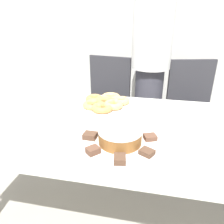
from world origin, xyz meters
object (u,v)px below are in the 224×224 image
(office_chair_right, at_px, (192,118))
(office_chair_left, at_px, (104,111))
(person_standing, at_px, (151,61))
(plate_cake, at_px, (120,143))
(plate_donuts, at_px, (106,106))
(frosted_cake, at_px, (120,135))
(napkin, at_px, (213,128))

(office_chair_right, bearing_deg, office_chair_left, 165.82)
(person_standing, distance_m, office_chair_left, 0.61)
(office_chair_right, distance_m, plate_cake, 1.13)
(office_chair_right, relative_size, plate_donuts, 2.74)
(office_chair_left, xyz_separation_m, office_chair_right, (0.78, -0.00, 0.00))
(frosted_cake, bearing_deg, plate_cake, 0.00)
(person_standing, distance_m, plate_cake, 1.07)
(plate_cake, xyz_separation_m, napkin, (0.44, 0.24, -0.00))
(person_standing, bearing_deg, plate_donuts, -110.29)
(plate_donuts, xyz_separation_m, napkin, (0.59, -0.17, -0.00))
(office_chair_left, bearing_deg, office_chair_right, 10.27)
(office_chair_right, bearing_deg, napkin, -106.66)
(plate_cake, height_order, plate_donuts, same)
(office_chair_left, bearing_deg, napkin, -34.40)
(person_standing, relative_size, napkin, 13.36)
(plate_cake, distance_m, napkin, 0.50)
(frosted_cake, xyz_separation_m, napkin, (0.44, 0.24, -0.04))
(person_standing, distance_m, napkin, 0.90)
(office_chair_left, xyz_separation_m, plate_donuts, (0.16, -0.57, 0.29))
(office_chair_left, height_order, office_chair_right, same)
(plate_cake, xyz_separation_m, frosted_cake, (0.00, 0.00, 0.04))
(frosted_cake, bearing_deg, office_chair_right, 64.42)
(napkin, bearing_deg, plate_donuts, 164.10)
(napkin, bearing_deg, plate_cake, -151.18)
(plate_cake, distance_m, frosted_cake, 0.04)
(plate_cake, relative_size, plate_donuts, 1.11)
(person_standing, height_order, napkin, person_standing)
(plate_donuts, height_order, napkin, plate_donuts)
(plate_donuts, bearing_deg, frosted_cake, -69.20)
(office_chair_left, height_order, napkin, office_chair_left)
(person_standing, xyz_separation_m, napkin, (0.36, -0.81, -0.17))
(person_standing, relative_size, plate_donuts, 5.08)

